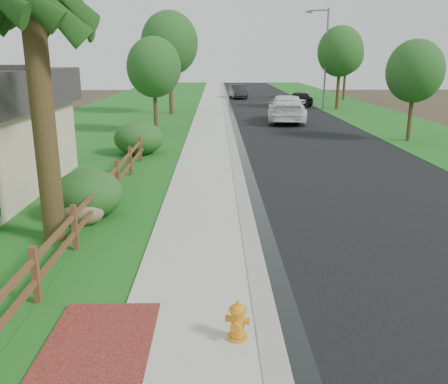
{
  "coord_description": "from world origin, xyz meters",
  "views": [
    {
      "loc": [
        -0.42,
        -7.26,
        4.23
      ],
      "look_at": [
        -0.22,
        4.31,
        0.96
      ],
      "focal_mm": 38.0,
      "sensor_mm": 36.0,
      "label": 1
    }
  ],
  "objects_px": {
    "ranch_fence": "(109,184)",
    "fire_hydrant": "(238,322)",
    "dark_car_mid": "(299,99)",
    "white_suv": "(287,108)",
    "streetlight": "(324,53)"
  },
  "relations": [
    {
      "from": "fire_hydrant",
      "to": "dark_car_mid",
      "type": "distance_m",
      "value": 38.14
    },
    {
      "from": "white_suv",
      "to": "dark_car_mid",
      "type": "height_order",
      "value": "white_suv"
    },
    {
      "from": "fire_hydrant",
      "to": "white_suv",
      "type": "bearing_deg",
      "value": 80.22
    },
    {
      "from": "white_suv",
      "to": "streetlight",
      "type": "relative_size",
      "value": 0.76
    },
    {
      "from": "fire_hydrant",
      "to": "ranch_fence",
      "type": "bearing_deg",
      "value": 115.59
    },
    {
      "from": "ranch_fence",
      "to": "white_suv",
      "type": "bearing_deg",
      "value": 67.09
    },
    {
      "from": "ranch_fence",
      "to": "dark_car_mid",
      "type": "distance_m",
      "value": 32.01
    },
    {
      "from": "streetlight",
      "to": "dark_car_mid",
      "type": "bearing_deg",
      "value": 112.77
    },
    {
      "from": "ranch_fence",
      "to": "fire_hydrant",
      "type": "bearing_deg",
      "value": -64.41
    },
    {
      "from": "fire_hydrant",
      "to": "dark_car_mid",
      "type": "xyz_separation_m",
      "value": [
        7.3,
        37.43,
        0.29
      ]
    },
    {
      "from": "dark_car_mid",
      "to": "fire_hydrant",
      "type": "bearing_deg",
      "value": 70.66
    },
    {
      "from": "ranch_fence",
      "to": "white_suv",
      "type": "distance_m",
      "value": 20.63
    },
    {
      "from": "ranch_fence",
      "to": "dark_car_mid",
      "type": "height_order",
      "value": "dark_car_mid"
    },
    {
      "from": "dark_car_mid",
      "to": "streetlight",
      "type": "distance_m",
      "value": 5.26
    },
    {
      "from": "dark_car_mid",
      "to": "streetlight",
      "type": "height_order",
      "value": "streetlight"
    }
  ]
}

